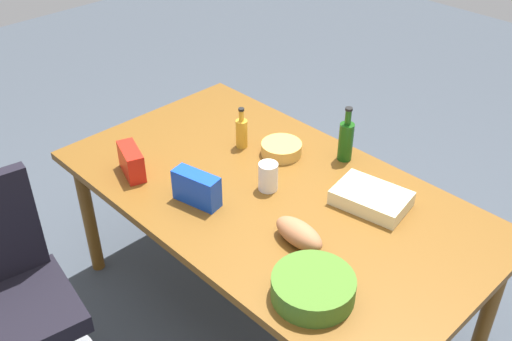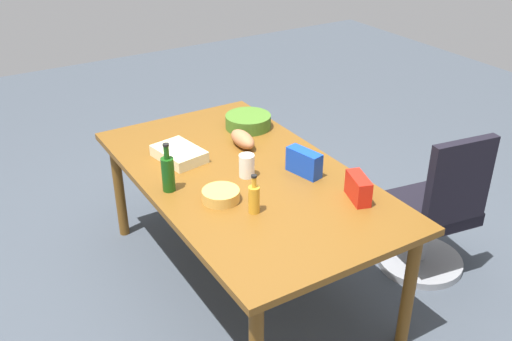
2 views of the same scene
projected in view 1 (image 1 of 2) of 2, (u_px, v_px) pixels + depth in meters
ground_plane at (270, 309)px, 3.16m from camera, size 10.00×10.00×0.00m
conference_table at (272, 204)px, 2.76m from camera, size 2.03×1.14×0.79m
office_chair at (17, 313)px, 2.63m from camera, size 0.56×0.56×1.02m
bread_loaf at (299, 234)px, 2.39m from camera, size 0.24×0.12×0.10m
chip_bag_blue at (197, 188)px, 2.61m from camera, size 0.23×0.13×0.15m
mayo_jar at (269, 176)px, 2.70m from camera, size 0.11×0.11×0.14m
chip_bowl at (281, 149)px, 2.96m from camera, size 0.26×0.26×0.06m
sheet_cake at (371, 198)px, 2.61m from camera, size 0.35×0.27×0.07m
chip_bag_red at (131, 162)px, 2.79m from camera, size 0.22×0.14×0.14m
salad_bowl at (313, 288)px, 2.15m from camera, size 0.37×0.37×0.09m
dressing_bottle at (242, 132)px, 2.99m from camera, size 0.07×0.07×0.22m
wine_bottle at (346, 140)px, 2.88m from camera, size 0.08×0.08×0.29m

